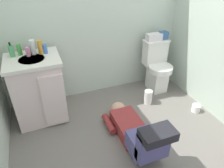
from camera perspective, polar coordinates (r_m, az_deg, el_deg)
name	(u,v)px	position (r m, az deg, el deg)	size (l,w,h in m)	color
ground_plane	(123,135)	(2.54, 2.97, -13.83)	(2.98, 3.02, 0.04)	slate
wall_back	(92,9)	(2.82, -5.43, 19.63)	(2.64, 0.08, 2.40)	#B7C9B6
toilet	(157,67)	(3.20, 12.09, 4.68)	(0.36, 0.46, 0.75)	white
vanity_cabinet	(39,89)	(2.66, -19.39, -1.26)	(0.60, 0.53, 0.82)	beige
faucet	(30,49)	(2.59, -21.48, 8.78)	(0.02, 0.02, 0.10)	silver
person_plumber	(136,132)	(2.31, 6.57, -12.76)	(0.39, 1.06, 0.52)	maroon
tissue_box	(154,37)	(3.08, 11.39, 12.45)	(0.22, 0.11, 0.10)	silver
toiletry_bag	(163,35)	(3.16, 13.78, 12.75)	(0.12, 0.09, 0.11)	#33598C
soap_dispenser	(11,51)	(2.58, -25.72, 8.13)	(0.06, 0.06, 0.17)	#499F5F
bottle_green	(19,50)	(2.59, -23.94, 8.58)	(0.05, 0.05, 0.13)	#489D48
bottle_pink	(28,52)	(2.53, -21.96, 8.16)	(0.05, 0.05, 0.10)	pink
bottle_clear	(33,47)	(2.55, -20.78, 9.36)	(0.06, 0.06, 0.17)	silver
bottle_amber	(40,47)	(2.53, -18.96, 9.47)	(0.06, 0.06, 0.16)	gold
bottle_blue	(45,49)	(2.54, -17.84, 9.10)	(0.05, 0.05, 0.10)	#3B69BC
paper_towel_roll	(148,97)	(2.96, 9.80, -3.50)	(0.11, 0.11, 0.20)	white
toilet_paper_roll	(196,108)	(3.02, 21.90, -6.12)	(0.11, 0.11, 0.10)	white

